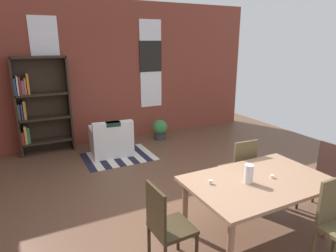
{
  "coord_description": "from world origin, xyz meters",
  "views": [
    {
      "loc": [
        -1.75,
        -3.17,
        2.27
      ],
      "look_at": [
        0.47,
        1.19,
        0.87
      ],
      "focal_mm": 31.6,
      "sensor_mm": 36.0,
      "label": 1
    }
  ],
  "objects": [
    {
      "name": "dining_chair_head_left",
      "position": [
        -0.61,
        -0.89,
        0.51
      ],
      "size": [
        0.41,
        0.41,
        0.95
      ],
      "color": "#342A18",
      "rests_on": "ground"
    },
    {
      "name": "striped_rug",
      "position": [
        -0.09,
        2.31,
        0.0
      ],
      "size": [
        1.38,
        1.04,
        0.01
      ],
      "color": "#1E1E33",
      "rests_on": "ground"
    },
    {
      "name": "dining_chair_far_right",
      "position": [
        0.97,
        -0.13,
        0.51
      ],
      "size": [
        0.42,
        0.42,
        0.95
      ],
      "color": "brown",
      "rests_on": "ground"
    },
    {
      "name": "dining_chair_head_right",
      "position": [
        1.8,
        -0.88,
        0.51
      ],
      "size": [
        0.42,
        0.42,
        0.95
      ],
      "color": "#39241F",
      "rests_on": "ground"
    },
    {
      "name": "window_pane_0",
      "position": [
        -1.16,
        3.46,
        1.74
      ],
      "size": [
        0.55,
        0.02,
        2.05
      ],
      "primitive_type": "cube",
      "color": "white"
    },
    {
      "name": "bookshelf_tall",
      "position": [
        -1.41,
        3.28,
        1.02
      ],
      "size": [
        1.05,
        0.32,
        1.99
      ],
      "color": "#2D2319",
      "rests_on": "ground"
    },
    {
      "name": "potted_plant_by_shelf",
      "position": [
        1.16,
        2.96,
        0.25
      ],
      "size": [
        0.36,
        0.36,
        0.47
      ],
      "color": "#333338",
      "rests_on": "ground"
    },
    {
      "name": "vase_on_table",
      "position": [
        0.43,
        -0.88,
        0.84
      ],
      "size": [
        0.1,
        0.1,
        0.22
      ],
      "primitive_type": "cylinder",
      "color": "silver",
      "rests_on": "dining_table"
    },
    {
      "name": "back_wall_brick",
      "position": [
        0.0,
        3.53,
        1.58
      ],
      "size": [
        7.65,
        0.12,
        3.16
      ],
      "primitive_type": "cube",
      "color": "brown",
      "rests_on": "ground"
    },
    {
      "name": "dining_table",
      "position": [
        0.6,
        -0.88,
        0.65
      ],
      "size": [
        1.66,
        1.06,
        0.73
      ],
      "color": "#987257",
      "rests_on": "ground"
    },
    {
      "name": "armchair_white",
      "position": [
        -0.16,
        2.57,
        0.28
      ],
      "size": [
        0.87,
        0.87,
        0.75
      ],
      "color": "white",
      "rests_on": "ground"
    },
    {
      "name": "framed_picture",
      "position": [
        1.16,
        3.45,
        1.92
      ],
      "size": [
        0.56,
        0.03,
        0.72
      ],
      "primitive_type": "cube",
      "color": "black"
    },
    {
      "name": "tealight_candle_0",
      "position": [
        0.77,
        -0.91,
        0.75
      ],
      "size": [
        0.04,
        0.04,
        0.03
      ],
      "primitive_type": "cylinder",
      "color": "silver",
      "rests_on": "dining_table"
    },
    {
      "name": "ground_plane",
      "position": [
        0.0,
        0.0,
        0.0
      ],
      "size": [
        9.01,
        9.01,
        0.0
      ],
      "primitive_type": "plane",
      "color": "brown"
    },
    {
      "name": "window_pane_1",
      "position": [
        1.16,
        3.46,
        1.74
      ],
      "size": [
        0.55,
        0.02,
        2.05
      ],
      "primitive_type": "cube",
      "color": "white"
    },
    {
      "name": "tealight_candle_1",
      "position": [
        0.04,
        -0.71,
        0.76
      ],
      "size": [
        0.04,
        0.04,
        0.05
      ],
      "primitive_type": "cylinder",
      "color": "silver",
      "rests_on": "dining_table"
    }
  ]
}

